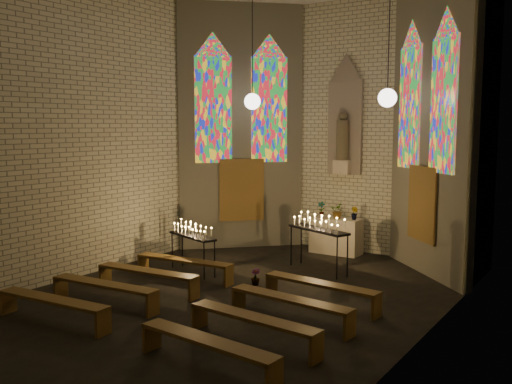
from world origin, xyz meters
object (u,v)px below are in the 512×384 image
at_px(votive_stand_left, 192,233).
at_px(votive_stand_right, 318,226).
at_px(altar, 336,236).
at_px(aisle_flower_pot, 255,277).

xyz_separation_m(votive_stand_left, votive_stand_right, (2.47, 1.81, 0.14)).
xyz_separation_m(altar, votive_stand_right, (0.48, -1.99, 0.63)).
height_order(altar, votive_stand_left, votive_stand_left).
height_order(aisle_flower_pot, votive_stand_left, votive_stand_left).
distance_m(aisle_flower_pot, votive_stand_right, 2.19).
height_order(aisle_flower_pot, votive_stand_right, votive_stand_right).
bearing_deg(votive_stand_right, votive_stand_left, -123.12).
bearing_deg(votive_stand_right, altar, 124.07).
bearing_deg(altar, votive_stand_right, -76.59).
relative_size(altar, aisle_flower_pot, 3.86).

